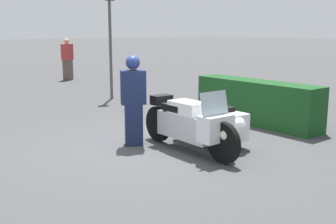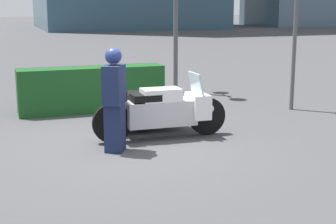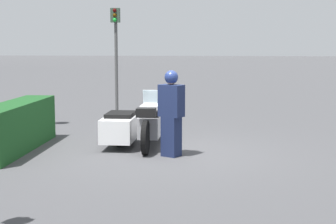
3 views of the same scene
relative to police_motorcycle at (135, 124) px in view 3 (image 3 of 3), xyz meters
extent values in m
plane|color=#424244|center=(-0.72, -0.68, -0.48)|extent=(160.00, 160.00, 0.00)
cylinder|color=black|center=(0.86, -0.37, -0.13)|extent=(0.70, 0.11, 0.70)
cylinder|color=black|center=(-0.93, -0.34, -0.13)|extent=(0.70, 0.11, 0.70)
cylinder|color=black|center=(-0.20, 0.31, -0.20)|extent=(0.54, 0.11, 0.54)
cube|color=#B7B7BC|center=(-0.04, -0.36, -0.01)|extent=(1.27, 0.45, 0.45)
cube|color=white|center=(-0.04, -0.36, 0.32)|extent=(0.69, 0.42, 0.24)
cube|color=black|center=(-0.32, -0.35, 0.30)|extent=(0.51, 0.42, 0.12)
cube|color=white|center=(0.67, -0.37, 0.08)|extent=(0.33, 0.59, 0.44)
cube|color=silver|center=(0.63, -0.37, 0.50)|extent=(0.12, 0.56, 0.40)
sphere|color=white|center=(0.90, -0.37, 0.01)|extent=(0.18, 0.18, 0.18)
cube|color=white|center=(-0.14, 0.30, -0.06)|extent=(1.43, 0.68, 0.50)
sphere|color=white|center=(0.46, 0.30, -0.04)|extent=(0.48, 0.47, 0.47)
cube|color=black|center=(-0.14, 0.30, 0.23)|extent=(0.79, 0.57, 0.09)
cube|color=black|center=(-0.81, -0.35, 0.37)|extent=(0.25, 0.39, 0.18)
cube|color=#192347|center=(-1.00, -0.87, -0.08)|extent=(0.40, 0.42, 0.80)
cube|color=#192347|center=(-1.00, -0.87, 0.64)|extent=(0.47, 0.54, 0.63)
sphere|color=tan|center=(-1.00, -0.87, 1.06)|extent=(0.22, 0.22, 0.22)
sphere|color=navy|center=(-1.00, -0.87, 1.10)|extent=(0.27, 0.27, 0.27)
cube|color=#19471E|center=(-0.75, 2.41, 0.02)|extent=(3.23, 0.68, 1.00)
cylinder|color=#4C4C4C|center=(3.59, 1.09, 0.93)|extent=(0.09, 0.09, 2.81)
cube|color=#334738|center=(3.54, 1.09, 2.54)|extent=(0.14, 0.26, 0.40)
sphere|color=#410707|center=(3.47, 1.09, 2.67)|extent=(0.11, 0.11, 0.11)
sphere|color=#462D06|center=(3.47, 1.09, 2.54)|extent=(0.11, 0.11, 0.11)
sphere|color=green|center=(3.47, 1.09, 2.41)|extent=(0.11, 0.11, 0.11)
camera|label=1|loc=(5.47, -5.26, 1.72)|focal=45.00mm
camera|label=2|loc=(-2.86, -8.89, 1.94)|focal=55.00mm
camera|label=3|loc=(-11.02, -1.69, 1.76)|focal=55.00mm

